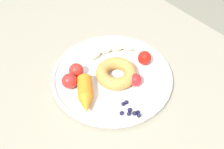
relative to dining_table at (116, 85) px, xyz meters
The scene contains 10 objects.
dining_table is the anchor object (origin of this frame).
plate 0.12m from the dining_table, 51.03° to the right, with size 0.34×0.34×0.02m.
banana 0.13m from the dining_table, 139.22° to the left, with size 0.10×0.17×0.03m.
carrot_orange 0.20m from the dining_table, 67.23° to the right, with size 0.11×0.09×0.04m.
donut 0.14m from the dining_table, 38.37° to the right, with size 0.11×0.11×0.03m, color #C58F44.
blueberry_pile 0.21m from the dining_table, 27.31° to the right, with size 0.06×0.04×0.02m.
tomato_near 0.15m from the dining_table, 48.26° to the left, with size 0.04×0.04×0.04m, color red.
tomato_mid 0.18m from the dining_table, 100.40° to the right, with size 0.04×0.04×0.04m, color red.
tomato_far 0.20m from the dining_table, 90.85° to the right, with size 0.04×0.04×0.04m, color red.
tomato_extra 0.16m from the dining_table, ahead, with size 0.03×0.03×0.03m, color red.
Camera 1 is at (0.39, -0.31, 1.28)m, focal length 38.37 mm.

